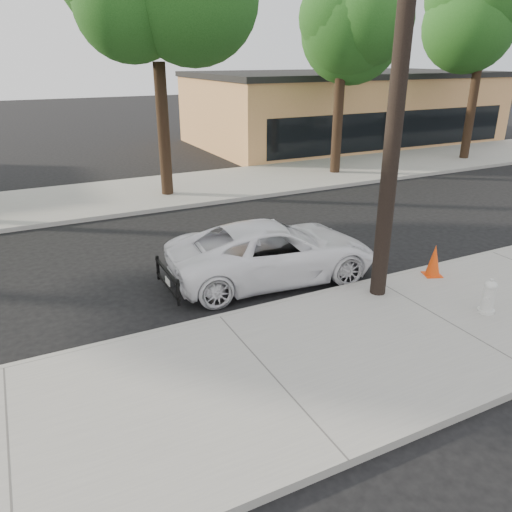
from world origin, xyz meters
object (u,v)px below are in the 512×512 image
at_px(fire_hydrant, 488,297).
at_px(traffic_cone, 434,261).
at_px(utility_pole, 399,78).
at_px(police_cruiser, 273,251).

xyz_separation_m(fire_hydrant, traffic_cone, (0.39, 1.90, 0.03)).
relative_size(utility_pole, police_cruiser, 1.77).
height_order(police_cruiser, fire_hydrant, police_cruiser).
bearing_deg(utility_pole, fire_hydrant, -51.02).
height_order(fire_hydrant, traffic_cone, traffic_cone).
relative_size(police_cruiser, fire_hydrant, 7.22).
bearing_deg(police_cruiser, utility_pole, -137.05).
relative_size(utility_pole, traffic_cone, 11.65).
height_order(utility_pole, traffic_cone, utility_pole).
bearing_deg(traffic_cone, fire_hydrant, -101.69).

